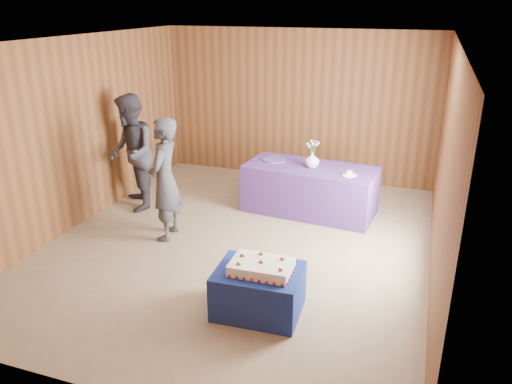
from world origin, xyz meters
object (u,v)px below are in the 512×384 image
at_px(sheet_cake, 261,267).
at_px(guest_right, 131,153).
at_px(serving_table, 310,189).
at_px(guest_left, 165,180).
at_px(vase, 312,160).
at_px(cake_table, 259,291).

height_order(sheet_cake, guest_right, guest_right).
bearing_deg(serving_table, sheet_cake, -81.60).
bearing_deg(guest_left, sheet_cake, 45.21).
distance_m(serving_table, vase, 0.49).
xyz_separation_m(serving_table, vase, (0.02, -0.01, 0.49)).
height_order(cake_table, vase, vase).
relative_size(vase, guest_right, 0.13).
distance_m(serving_table, guest_left, 2.33).
bearing_deg(sheet_cake, serving_table, 91.47).
relative_size(serving_table, guest_left, 1.16).
distance_m(sheet_cake, guest_left, 2.28).
relative_size(cake_table, guest_right, 0.49).
height_order(cake_table, sheet_cake, sheet_cake).
distance_m(cake_table, sheet_cake, 0.31).
bearing_deg(sheet_cake, cake_table, 152.30).
height_order(cake_table, guest_right, guest_right).
relative_size(vase, guest_left, 0.13).
relative_size(serving_table, sheet_cake, 2.95).
xyz_separation_m(serving_table, guest_right, (-2.69, -0.75, 0.54)).
bearing_deg(sheet_cake, guest_left, 142.68).
relative_size(guest_left, guest_right, 0.94).
relative_size(cake_table, guest_left, 0.52).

